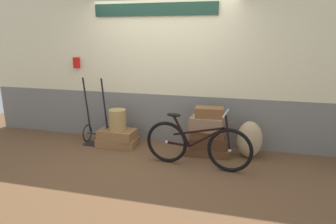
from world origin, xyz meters
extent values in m
cube|color=brown|center=(0.00, 0.00, -0.03)|extent=(9.08, 5.20, 0.06)
cube|color=slate|center=(0.00, 0.85, 0.44)|extent=(7.08, 0.20, 0.89)
cube|color=beige|center=(0.00, 0.85, 1.80)|extent=(7.08, 0.20, 1.82)
cube|color=#193828|center=(-0.15, 0.73, 2.35)|extent=(2.15, 0.04, 0.20)
cube|color=red|center=(-1.67, 0.71, 1.43)|extent=(0.10, 0.08, 0.20)
cube|color=olive|center=(-0.74, 0.35, 0.07)|extent=(0.71, 0.45, 0.14)
cube|color=olive|center=(-0.74, 0.34, 0.22)|extent=(0.66, 0.42, 0.16)
cube|color=brown|center=(0.86, 0.36, 0.07)|extent=(0.74, 0.45, 0.13)
cube|color=#4C2D19|center=(0.87, 0.34, 0.22)|extent=(0.63, 0.41, 0.18)
cube|color=brown|center=(0.87, 0.36, 0.37)|extent=(0.54, 0.31, 0.11)
cube|color=#937051|center=(0.85, 0.33, 0.53)|extent=(0.55, 0.36, 0.22)
cube|color=brown|center=(0.88, 0.34, 0.73)|extent=(0.47, 0.29, 0.16)
cylinder|color=#A8844C|center=(-0.71, 0.33, 0.49)|extent=(0.30, 0.30, 0.37)
torus|color=black|center=(-1.37, 0.41, 0.16)|extent=(0.03, 0.32, 0.32)
torus|color=black|center=(-0.96, 0.41, 0.16)|extent=(0.03, 0.32, 0.32)
cylinder|color=black|center=(-1.17, 0.41, 0.16)|extent=(0.41, 0.02, 0.02)
cylinder|color=black|center=(-1.34, 0.41, 0.69)|extent=(0.03, 0.17, 1.05)
cylinder|color=black|center=(-0.99, 0.41, 0.69)|extent=(0.03, 0.17, 1.05)
cube|color=black|center=(-1.17, 0.30, 0.01)|extent=(0.37, 0.22, 0.02)
ellipsoid|color=tan|center=(1.53, 0.41, 0.30)|extent=(0.40, 0.34, 0.60)
torus|color=black|center=(0.29, -0.12, 0.33)|extent=(0.66, 0.12, 0.66)
sphere|color=#B2B2B7|center=(0.29, -0.12, 0.33)|extent=(0.05, 0.05, 0.05)
torus|color=black|center=(1.26, -0.22, 0.33)|extent=(0.66, 0.12, 0.66)
sphere|color=#B2B2B7|center=(1.26, -0.22, 0.33)|extent=(0.05, 0.05, 0.05)
cube|color=black|center=(0.92, -0.18, 0.48)|extent=(0.53, 0.08, 0.37)
cube|color=black|center=(0.53, -0.14, 0.53)|extent=(0.28, 0.06, 0.46)
cube|color=black|center=(0.48, -0.14, 0.32)|extent=(0.37, 0.07, 0.04)
cube|color=black|center=(0.79, -0.17, 0.56)|extent=(0.78, 0.11, 0.22)
cube|color=black|center=(1.21, -0.21, 0.59)|extent=(0.11, 0.04, 0.52)
ellipsoid|color=black|center=(0.41, -0.13, 0.77)|extent=(0.23, 0.11, 0.06)
cylinder|color=#A5A5AD|center=(1.17, -0.21, 0.87)|extent=(0.07, 0.46, 0.02)
camera|label=1|loc=(1.39, -4.24, 1.92)|focal=31.48mm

